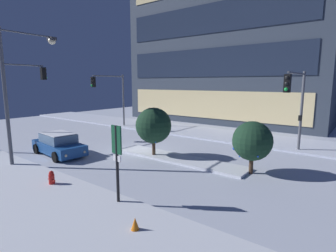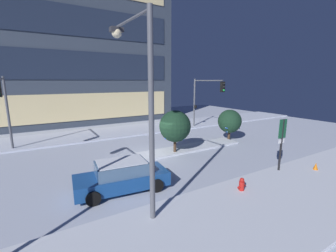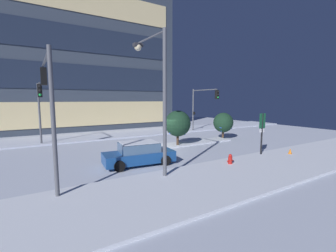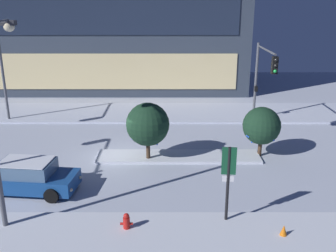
# 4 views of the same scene
# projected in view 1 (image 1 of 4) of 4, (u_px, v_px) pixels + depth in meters

# --- Properties ---
(ground) EXTENTS (52.00, 52.00, 0.00)m
(ground) POSITION_uv_depth(u_px,v_px,m) (142.00, 152.00, 18.53)
(ground) COLOR silver
(curb_strip_near) EXTENTS (52.00, 5.20, 0.14)m
(curb_strip_near) POSITION_uv_depth(u_px,v_px,m) (9.00, 190.00, 11.74)
(curb_strip_near) COLOR silver
(curb_strip_near) RESTS_ON ground
(curb_strip_far) EXTENTS (52.00, 5.20, 0.14)m
(curb_strip_far) POSITION_uv_depth(u_px,v_px,m) (203.00, 133.00, 25.30)
(curb_strip_far) COLOR silver
(curb_strip_far) RESTS_ON ground
(median_strip) EXTENTS (9.00, 1.80, 0.14)m
(median_strip) POSITION_uv_depth(u_px,v_px,m) (178.00, 159.00, 16.62)
(median_strip) COLOR silver
(median_strip) RESTS_ON ground
(office_tower_main) EXTENTS (24.19, 13.99, 23.43)m
(office_tower_main) POSITION_uv_depth(u_px,v_px,m) (235.00, 29.00, 34.16)
(office_tower_main) COLOR #384251
(office_tower_main) RESTS_ON ground
(car_near) EXTENTS (4.72, 2.38, 1.49)m
(car_near) POSITION_uv_depth(u_px,v_px,m) (59.00, 145.00, 17.63)
(car_near) COLOR #19478C
(car_near) RESTS_ON ground
(traffic_light_corner_far_left) EXTENTS (0.32, 4.25, 5.67)m
(traffic_light_corner_far_left) POSITION_uv_depth(u_px,v_px,m) (111.00, 91.00, 27.27)
(traffic_light_corner_far_left) COLOR #565960
(traffic_light_corner_far_left) RESTS_ON ground
(traffic_light_corner_near_left) EXTENTS (0.32, 5.24, 6.33)m
(traffic_light_corner_near_left) POSITION_uv_depth(u_px,v_px,m) (7.00, 87.00, 19.38)
(traffic_light_corner_near_left) COLOR #565960
(traffic_light_corner_near_left) RESTS_ON ground
(traffic_light_corner_far_right) EXTENTS (0.32, 4.81, 5.56)m
(traffic_light_corner_far_right) POSITION_uv_depth(u_px,v_px,m) (296.00, 98.00, 16.55)
(traffic_light_corner_far_right) COLOR #565960
(traffic_light_corner_far_right) RESTS_ON ground
(street_lamp_arched) EXTENTS (0.56, 3.35, 7.75)m
(street_lamp_arched) POSITION_uv_depth(u_px,v_px,m) (21.00, 78.00, 15.20)
(street_lamp_arched) COLOR #565960
(street_lamp_arched) RESTS_ON ground
(fire_hydrant) EXTENTS (0.48, 0.26, 0.77)m
(fire_hydrant) POSITION_uv_depth(u_px,v_px,m) (52.00, 179.00, 12.25)
(fire_hydrant) COLOR red
(fire_hydrant) RESTS_ON ground
(parking_info_sign) EXTENTS (0.55, 0.12, 3.19)m
(parking_info_sign) POSITION_uv_depth(u_px,v_px,m) (117.00, 155.00, 10.16)
(parking_info_sign) COLOR black
(parking_info_sign) RESTS_ON ground
(decorated_tree_median) EXTENTS (2.32, 2.37, 3.23)m
(decorated_tree_median) POSITION_uv_depth(u_px,v_px,m) (154.00, 126.00, 16.99)
(decorated_tree_median) COLOR #473323
(decorated_tree_median) RESTS_ON ground
(decorated_tree_left_of_median) EXTENTS (2.09, 2.09, 2.82)m
(decorated_tree_left_of_median) POSITION_uv_depth(u_px,v_px,m) (252.00, 141.00, 13.84)
(decorated_tree_left_of_median) COLOR #473323
(decorated_tree_left_of_median) RESTS_ON ground
(construction_cone) EXTENTS (0.36, 0.36, 0.55)m
(construction_cone) POSITION_uv_depth(u_px,v_px,m) (135.00, 226.00, 8.43)
(construction_cone) COLOR orange
(construction_cone) RESTS_ON ground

